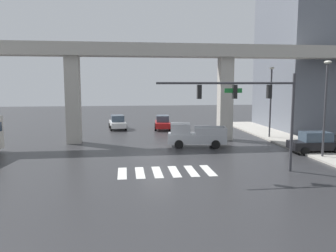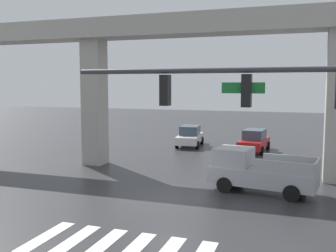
# 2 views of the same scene
# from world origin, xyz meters

# --- Properties ---
(ground_plane) EXTENTS (120.00, 120.00, 0.00)m
(ground_plane) POSITION_xyz_m (0.00, 0.00, 0.00)
(ground_plane) COLOR #2D2D30
(crosswalk_stripes) EXTENTS (6.05, 2.80, 0.01)m
(crosswalk_stripes) POSITION_xyz_m (-0.00, -5.42, 0.01)
(crosswalk_stripes) COLOR silver
(crosswalk_stripes) RESTS_ON ground
(elevated_overpass) EXTENTS (57.52, 2.17, 9.30)m
(elevated_overpass) POSITION_xyz_m (0.00, 6.14, 7.98)
(elevated_overpass) COLOR #ADA89E
(elevated_overpass) RESTS_ON ground
(pickup_truck) EXTENTS (5.34, 2.68, 2.08)m
(pickup_truck) POSITION_xyz_m (3.46, 2.77, 0.99)
(pickup_truck) COLOR #A8AAAF
(pickup_truck) RESTS_ON ground
(sedan_red) EXTENTS (2.25, 4.44, 1.72)m
(sedan_red) POSITION_xyz_m (2.02, 14.50, 0.85)
(sedan_red) COLOR red
(sedan_red) RESTS_ON ground
(sedan_white) EXTENTS (2.32, 4.47, 1.72)m
(sedan_white) POSITION_xyz_m (-3.48, 15.46, 0.85)
(sedan_white) COLOR silver
(sedan_white) RESTS_ON ground
(traffic_signal_mast) EXTENTS (8.69, 0.32, 6.20)m
(traffic_signal_mast) POSITION_xyz_m (5.27, -6.24, 4.56)
(traffic_signal_mast) COLOR #38383D
(traffic_signal_mast) RESTS_ON ground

